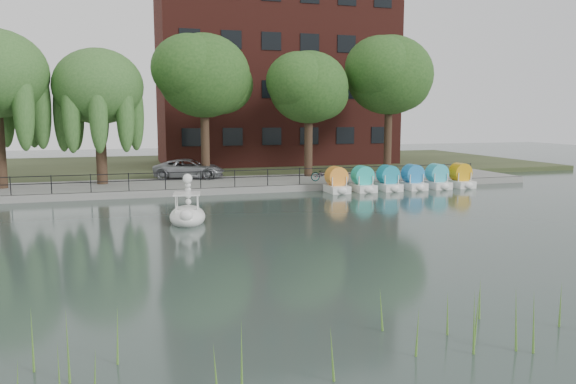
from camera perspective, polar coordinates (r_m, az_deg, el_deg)
name	(u,v)px	position (r m, az deg, el deg)	size (l,w,h in m)	color
ground_plane	(306,242)	(20.56, 1.87, -5.12)	(120.00, 120.00, 0.00)	#3D4E4A
promenade	(226,185)	(35.84, -6.28, 0.76)	(40.00, 6.00, 0.40)	gray
kerb	(236,191)	(32.96, -5.35, 0.15)	(40.00, 0.25, 0.40)	gray
land_strip	(197,166)	(49.60, -9.21, 2.66)	(60.00, 22.00, 0.36)	#47512D
railing	(235,174)	(33.05, -5.44, 1.81)	(32.00, 0.05, 1.00)	black
apartment_building	(274,60)	(50.97, -1.40, 13.23)	(20.00, 10.07, 18.00)	#4C1E16
willow_mid	(98,87)	(36.04, -18.72, 10.07)	(5.32, 5.32, 8.15)	#473323
broadleaf_center	(204,76)	(37.45, -8.54, 11.54)	(6.00, 6.00, 9.25)	#473323
broadleaf_right	(309,88)	(38.57, 2.12, 10.51)	(5.40, 5.40, 8.32)	#473323
broadleaf_far	(389,76)	(42.06, 10.26, 11.55)	(6.30, 6.30, 9.71)	#473323
minivan	(189,167)	(37.80, -10.01, 2.49)	(5.33, 2.45, 1.48)	gray
bicycle	(324,173)	(35.89, 3.66, 1.92)	(1.72, 0.60, 1.00)	gray
swan_boat	(187,212)	(24.50, -10.18, -2.06)	(1.87, 2.61, 2.04)	white
pedal_boat_row	(401,180)	(35.34, 11.38, 1.21)	(9.65, 1.70, 1.40)	white
reed_bank	(537,305)	(13.28, 23.97, -10.47)	(24.00, 2.40, 1.20)	#669938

